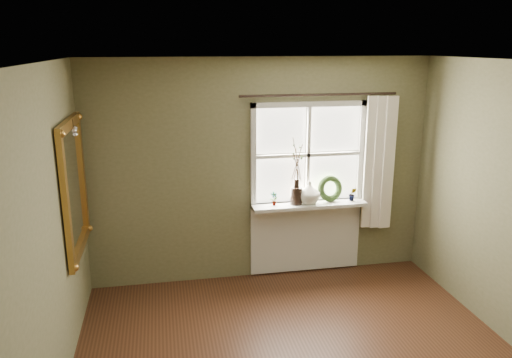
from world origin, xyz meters
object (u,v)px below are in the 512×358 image
object	(u,v)px
cream_vase	(309,192)
dark_jug	(296,196)
gilt_mirror	(74,187)
wreath	(330,191)

from	to	relation	value
cream_vase	dark_jug	bearing A→B (deg)	180.00
gilt_mirror	dark_jug	bearing A→B (deg)	13.06
dark_jug	wreath	distance (m)	0.43
dark_jug	wreath	size ratio (longest dim) A/B	0.64
wreath	gilt_mirror	world-z (taller)	gilt_mirror
cream_vase	gilt_mirror	size ratio (longest dim) A/B	0.21
dark_jug	gilt_mirror	bearing A→B (deg)	-166.94
cream_vase	wreath	xyz separation A→B (m)	(0.27, 0.04, -0.01)
wreath	gilt_mirror	xyz separation A→B (m)	(-2.78, -0.59, 0.37)
cream_vase	wreath	world-z (taller)	wreath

